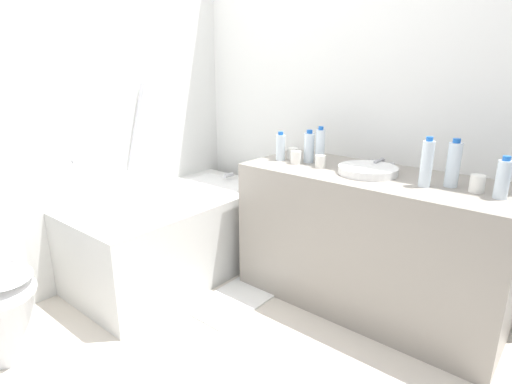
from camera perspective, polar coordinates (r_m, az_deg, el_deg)
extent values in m
plane|color=beige|center=(2.31, -8.18, -22.23)|extent=(3.76, 3.76, 0.00)
cube|color=silver|center=(2.86, -26.73, 11.07)|extent=(3.16, 0.10, 2.49)
cube|color=silver|center=(2.93, 12.25, 12.60)|extent=(0.10, 2.79, 2.49)
cube|color=silver|center=(3.02, -11.06, -5.93)|extent=(1.44, 0.75, 0.58)
cube|color=white|center=(2.93, -11.34, -1.43)|extent=(1.18, 0.54, 0.09)
cylinder|color=#B8B8BE|center=(3.27, -3.81, 2.32)|extent=(0.09, 0.03, 0.03)
cylinder|color=#B8B8BE|center=(3.07, -16.31, 8.59)|extent=(0.20, 0.03, 0.61)
cylinder|color=#B8B8BE|center=(2.91, -22.12, 4.30)|extent=(0.23, 0.03, 0.03)
cylinder|color=white|center=(2.58, -31.26, -14.94)|extent=(0.28, 0.28, 0.39)
ellipsoid|color=white|center=(2.46, -31.64, -11.50)|extent=(0.31, 0.36, 0.12)
ellipsoid|color=white|center=(2.42, -31.92, -9.95)|extent=(0.30, 0.35, 0.02)
cube|color=gray|center=(2.63, 15.38, -6.62)|extent=(0.63, 1.57, 0.85)
cylinder|color=white|center=(2.48, 15.21, 2.95)|extent=(0.34, 0.34, 0.04)
cylinder|color=#A0A0A5|center=(2.67, 17.14, 3.85)|extent=(0.02, 0.02, 0.05)
cylinder|color=#A0A0A5|center=(2.61, 16.67, 4.17)|extent=(0.12, 0.02, 0.02)
cylinder|color=#A0A0A5|center=(2.65, 18.32, 3.48)|extent=(0.03, 0.03, 0.04)
cylinder|color=#A0A0A5|center=(2.69, 15.96, 3.91)|extent=(0.03, 0.03, 0.04)
cylinder|color=silver|center=(2.73, 3.41, 6.16)|extent=(0.06, 0.06, 0.17)
cylinder|color=blue|center=(2.72, 3.45, 8.13)|extent=(0.03, 0.03, 0.02)
cylinder|color=silver|center=(2.66, 8.87, 6.19)|extent=(0.06, 0.06, 0.22)
cylinder|color=blue|center=(2.64, 8.99, 8.73)|extent=(0.03, 0.03, 0.02)
cylinder|color=silver|center=(2.30, 22.54, 3.59)|extent=(0.06, 0.06, 0.24)
cylinder|color=blue|center=(2.27, 22.92, 6.79)|extent=(0.03, 0.03, 0.02)
cylinder|color=silver|center=(2.26, 30.99, 1.46)|extent=(0.06, 0.06, 0.18)
cylinder|color=blue|center=(2.23, 31.40, 4.00)|extent=(0.04, 0.04, 0.02)
cylinder|color=silver|center=(2.69, 7.35, 6.08)|extent=(0.07, 0.07, 0.19)
cylinder|color=blue|center=(2.67, 7.44, 8.30)|extent=(0.04, 0.04, 0.02)
cylinder|color=silver|center=(2.35, 25.65, 3.40)|extent=(0.07, 0.07, 0.23)
cylinder|color=blue|center=(2.33, 26.05, 6.41)|extent=(0.04, 0.04, 0.02)
cylinder|color=white|center=(2.32, 28.30, 1.02)|extent=(0.07, 0.07, 0.09)
cylinder|color=white|center=(2.65, 5.56, 4.82)|extent=(0.07, 0.07, 0.08)
cylinder|color=white|center=(2.57, 8.91, 4.23)|extent=(0.06, 0.06, 0.08)
cylinder|color=white|center=(2.77, 5.11, 5.32)|extent=(0.07, 0.07, 0.08)
cube|color=white|center=(2.77, -2.73, -14.55)|extent=(0.63, 0.34, 0.01)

